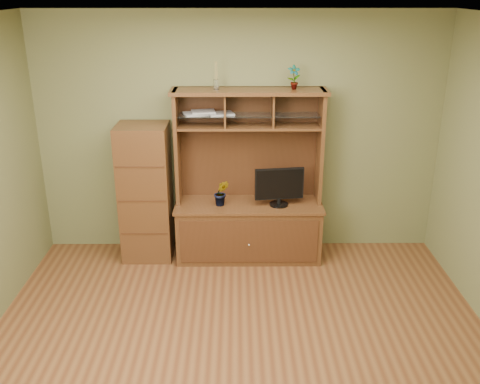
{
  "coord_description": "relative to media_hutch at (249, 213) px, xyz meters",
  "views": [
    {
      "loc": [
        -0.03,
        -3.8,
        2.92
      ],
      "look_at": [
        0.01,
        1.2,
        0.98
      ],
      "focal_mm": 40.0,
      "sensor_mm": 36.0,
      "label": 1
    }
  ],
  "objects": [
    {
      "name": "media_hutch",
      "position": [
        0.0,
        0.0,
        0.0
      ],
      "size": [
        1.66,
        0.61,
        1.9
      ],
      "color": "#472814",
      "rests_on": "room"
    },
    {
      "name": "room",
      "position": [
        -0.11,
        -1.73,
        0.83
      ],
      "size": [
        4.54,
        4.04,
        2.74
      ],
      "color": "#5B301A",
      "rests_on": "ground"
    },
    {
      "name": "top_plant",
      "position": [
        0.47,
        0.08,
        1.5
      ],
      "size": [
        0.14,
        0.1,
        0.25
      ],
      "primitive_type": "imported",
      "rotation": [
        0.0,
        0.0,
        0.09
      ],
      "color": "#3C6423",
      "rests_on": "media_hutch"
    },
    {
      "name": "orchid_plant",
      "position": [
        -0.3,
        -0.08,
        0.28
      ],
      "size": [
        0.16,
        0.13,
        0.3
      ],
      "primitive_type": "imported",
      "rotation": [
        0.0,
        0.0,
        -0.0
      ],
      "color": "#345A1F",
      "rests_on": "media_hutch"
    },
    {
      "name": "monitor",
      "position": [
        0.33,
        -0.08,
        0.35
      ],
      "size": [
        0.54,
        0.21,
        0.42
      ],
      "rotation": [
        0.0,
        0.0,
        0.13
      ],
      "color": "black",
      "rests_on": "media_hutch"
    },
    {
      "name": "magazines",
      "position": [
        -0.45,
        0.08,
        1.13
      ],
      "size": [
        0.57,
        0.28,
        0.04
      ],
      "color": "#A7A8AC",
      "rests_on": "media_hutch"
    },
    {
      "name": "side_cabinet",
      "position": [
        -1.14,
        0.0,
        0.25
      ],
      "size": [
        0.55,
        0.5,
        1.54
      ],
      "color": "#472814",
      "rests_on": "room"
    },
    {
      "name": "reed_diffuser",
      "position": [
        -0.34,
        0.08,
        1.49
      ],
      "size": [
        0.06,
        0.06,
        0.29
      ],
      "color": "silver",
      "rests_on": "media_hutch"
    }
  ]
}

